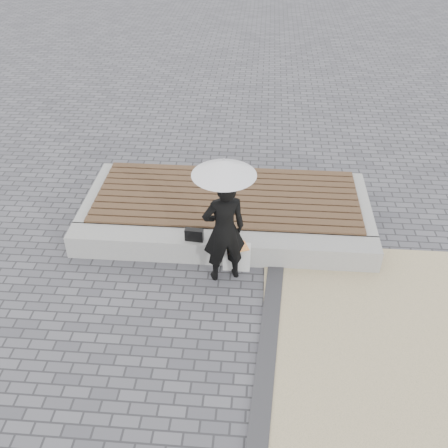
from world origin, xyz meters
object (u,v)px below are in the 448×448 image
(woman, at_px, (224,230))
(canvas_tote, at_px, (237,257))
(seating_ledge, at_px, (222,247))
(handbag, at_px, (194,235))
(parasol, at_px, (224,168))

(woman, distance_m, canvas_tote, 0.72)
(seating_ledge, height_order, handbag, handbag)
(seating_ledge, xyz_separation_m, parasol, (0.07, -0.46, 1.73))
(handbag, height_order, canvas_tote, handbag)
(seating_ledge, xyz_separation_m, handbag, (-0.42, -0.10, 0.30))
(parasol, bearing_deg, canvas_tote, 49.00)
(parasol, distance_m, canvas_tote, 1.73)
(woman, height_order, parasol, parasol)
(woman, bearing_deg, seating_ledge, -100.53)
(seating_ledge, relative_size, parasol, 4.37)
(seating_ledge, distance_m, woman, 0.83)
(handbag, relative_size, canvas_tote, 0.65)
(woman, relative_size, parasol, 1.55)
(handbag, bearing_deg, seating_ledge, 18.77)
(woman, distance_m, handbag, 0.72)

